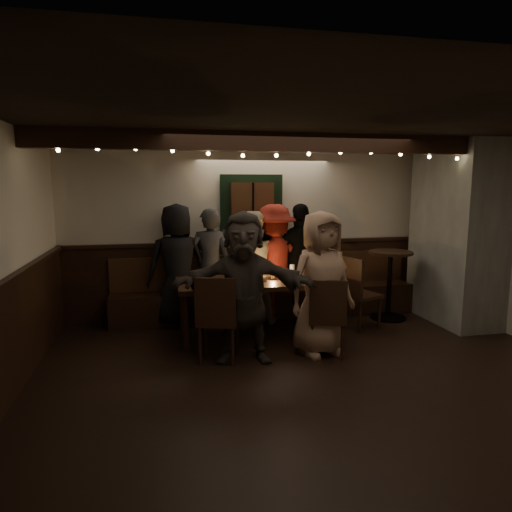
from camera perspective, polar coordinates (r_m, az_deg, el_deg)
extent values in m
cube|color=black|center=(5.01, 7.60, -14.72)|extent=(6.00, 5.00, 0.01)
cube|color=black|center=(4.64, 8.29, 16.34)|extent=(6.00, 5.00, 0.01)
cube|color=silver|center=(7.04, 0.92, 3.21)|extent=(6.00, 0.01, 2.60)
cube|color=black|center=(7.12, 0.96, -2.83)|extent=(6.00, 0.05, 1.10)
cube|color=black|center=(4.76, -28.93, -9.96)|extent=(0.05, 5.00, 1.10)
cube|color=slate|center=(7.23, 23.82, 2.60)|extent=(0.70, 1.40, 2.60)
cube|color=black|center=(6.96, 1.43, -5.86)|extent=(4.60, 0.45, 0.45)
cube|color=#3D2614|center=(7.03, 1.09, -1.74)|extent=(4.60, 0.06, 0.50)
cube|color=black|center=(6.90, -0.57, 6.02)|extent=(0.95, 0.04, 1.00)
cube|color=#3D2614|center=(6.84, -0.47, 5.99)|extent=(0.64, 0.12, 0.76)
cube|color=black|center=(5.57, 4.57, 13.95)|extent=(6.00, 0.16, 0.22)
sphere|color=#FFE599|center=(5.40, -23.50, 12.03)|extent=(0.04, 0.04, 0.04)
sphere|color=#FFE599|center=(5.34, -19.21, 12.56)|extent=(0.04, 0.04, 0.04)
sphere|color=#FFE599|center=(5.31, -14.82, 12.84)|extent=(0.04, 0.04, 0.04)
sphere|color=#FFE599|center=(5.31, -10.39, 12.81)|extent=(0.04, 0.04, 0.04)
sphere|color=#FFE599|center=(5.34, -5.98, 12.61)|extent=(0.04, 0.04, 0.04)
sphere|color=#FFE599|center=(5.40, -1.65, 12.44)|extent=(0.04, 0.04, 0.04)
sphere|color=#FFE599|center=(5.48, 2.56, 12.44)|extent=(0.04, 0.04, 0.04)
sphere|color=#FFE599|center=(5.60, 6.62, 12.56)|extent=(0.04, 0.04, 0.04)
sphere|color=#FFE599|center=(5.74, 10.50, 12.61)|extent=(0.04, 0.04, 0.04)
sphere|color=#FFE599|center=(5.91, 14.18, 12.44)|extent=(0.04, 0.04, 0.04)
sphere|color=#FFE599|center=(6.09, 17.62, 12.02)|extent=(0.04, 0.04, 0.04)
sphere|color=#FFE599|center=(6.29, 20.84, 11.51)|extent=(0.04, 0.04, 0.04)
sphere|color=#FFE599|center=(6.52, 23.84, 11.09)|extent=(0.04, 0.04, 0.04)
sphere|color=#FFE599|center=(6.76, 26.64, 10.86)|extent=(0.04, 0.04, 0.04)
cube|color=black|center=(5.99, 0.40, -3.30)|extent=(2.13, 0.91, 0.06)
cylinder|color=black|center=(5.59, -8.75, -8.33)|extent=(0.07, 0.07, 0.70)
cylinder|color=black|center=(6.32, -9.17, -6.33)|extent=(0.07, 0.07, 0.70)
cylinder|color=black|center=(6.03, 10.45, -7.11)|extent=(0.07, 0.07, 0.70)
cylinder|color=black|center=(6.70, 7.98, -5.41)|extent=(0.07, 0.07, 0.70)
cylinder|color=#BF7226|center=(5.97, -6.27, -2.40)|extent=(0.07, 0.07, 0.14)
cylinder|color=#BF7226|center=(5.64, -3.69, -3.03)|extent=(0.07, 0.07, 0.14)
cylinder|color=silver|center=(6.04, -0.53, -2.21)|extent=(0.07, 0.07, 0.14)
cylinder|color=#BF7226|center=(5.97, 3.35, -2.36)|extent=(0.07, 0.07, 0.14)
cylinder|color=silver|center=(6.35, 4.57, -1.69)|extent=(0.07, 0.07, 0.14)
cylinder|color=#BF7226|center=(6.06, 8.30, -2.28)|extent=(0.07, 0.07, 0.14)
cylinder|color=white|center=(5.59, -4.38, -3.80)|extent=(0.26, 0.26, 0.02)
cube|color=#B2B2B7|center=(5.93, 0.51, -2.87)|extent=(0.16, 0.10, 0.05)
cylinder|color=#990C0C|center=(5.91, 0.22, -2.36)|extent=(0.04, 0.04, 0.16)
cylinder|color=gold|center=(5.93, 0.80, -2.33)|extent=(0.04, 0.04, 0.16)
cylinder|color=silver|center=(6.07, 2.14, -2.46)|extent=(0.05, 0.05, 0.08)
sphere|color=#FFB24C|center=(6.06, 2.15, -1.89)|extent=(0.03, 0.03, 0.03)
cube|color=black|center=(5.27, -4.69, -8.05)|extent=(0.56, 0.56, 0.04)
cube|color=black|center=(5.00, -5.12, -5.66)|extent=(0.45, 0.17, 0.52)
cylinder|color=black|center=(5.49, -2.44, -9.97)|extent=(0.04, 0.04, 0.44)
cylinder|color=black|center=(5.15, -2.95, -11.28)|extent=(0.04, 0.04, 0.44)
cylinder|color=black|center=(5.55, -6.24, -9.82)|extent=(0.04, 0.04, 0.44)
cylinder|color=black|center=(5.21, -7.02, -11.10)|extent=(0.04, 0.04, 0.44)
cube|color=black|center=(5.49, 8.85, -7.78)|extent=(0.53, 0.53, 0.04)
cube|color=black|center=(5.23, 9.01, -5.63)|extent=(0.41, 0.17, 0.48)
cylinder|color=black|center=(5.73, 10.45, -9.47)|extent=(0.04, 0.04, 0.41)
cylinder|color=black|center=(5.41, 10.71, -10.61)|extent=(0.04, 0.04, 0.41)
cylinder|color=black|center=(5.71, 6.98, -9.44)|extent=(0.04, 0.04, 0.41)
cylinder|color=black|center=(5.39, 7.02, -10.58)|extent=(0.04, 0.04, 0.41)
cube|color=black|center=(6.57, 12.97, -4.79)|extent=(0.58, 0.58, 0.04)
cube|color=black|center=(6.37, 11.73, -2.57)|extent=(0.19, 0.45, 0.52)
cylinder|color=black|center=(6.63, 15.17, -6.93)|extent=(0.04, 0.04, 0.45)
cylinder|color=black|center=(6.38, 12.87, -7.48)|extent=(0.04, 0.04, 0.45)
cylinder|color=black|center=(6.88, 12.92, -6.27)|extent=(0.04, 0.04, 0.45)
cylinder|color=black|center=(6.63, 10.62, -6.77)|extent=(0.04, 0.04, 0.45)
cylinder|color=black|center=(7.24, 16.15, -7.36)|extent=(0.52, 0.52, 0.03)
cylinder|color=black|center=(7.12, 16.32, -3.59)|extent=(0.07, 0.07, 1.01)
cylinder|color=black|center=(7.03, 16.50, 0.42)|extent=(0.64, 0.64, 0.04)
imported|color=black|center=(6.55, -9.80, -1.12)|extent=(0.92, 0.67, 1.74)
imported|color=#353536|center=(6.62, -5.70, -1.21)|extent=(0.68, 0.52, 1.68)
imported|color=#BFB595|center=(6.59, -0.65, -1.45)|extent=(0.84, 0.68, 1.63)
imported|color=maroon|center=(6.74, 2.27, -0.83)|extent=(1.26, 0.97, 1.72)
imported|color=black|center=(6.84, 5.70, -0.69)|extent=(1.02, 0.44, 1.73)
imported|color=#39312B|center=(5.14, -1.55, -3.91)|extent=(1.66, 0.81, 1.72)
imported|color=#A47D63|center=(5.41, 8.07, -3.42)|extent=(0.93, 0.72, 1.70)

